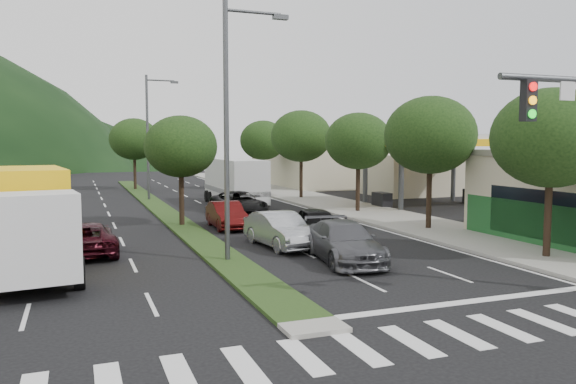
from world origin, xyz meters
name	(u,v)px	position (x,y,z in m)	size (l,w,h in m)	color
ground	(307,324)	(0.00, 0.00, 0.00)	(160.00, 160.00, 0.00)	black
sidewalk_right	(332,204)	(12.50, 25.00, 0.07)	(5.00, 90.00, 0.15)	gray
median	(157,206)	(0.00, 28.00, 0.06)	(1.60, 56.00, 0.12)	#213A15
crosswalk	(341,351)	(0.00, -2.00, 0.01)	(19.00, 2.20, 0.01)	silver
gas_canopy	(430,143)	(19.00, 22.00, 4.65)	(12.20, 8.20, 5.25)	silver
bldg_right_far	(316,161)	(19.50, 44.00, 2.60)	(10.00, 16.00, 5.20)	beige
tree_r_a	(551,138)	(12.00, 4.00, 4.82)	(4.60, 4.60, 6.63)	black
tree_r_b	(430,135)	(12.00, 12.00, 5.04)	(4.80, 4.80, 6.94)	black
tree_r_c	(358,141)	(12.00, 20.00, 4.75)	(4.40, 4.40, 6.48)	black
tree_r_d	(301,136)	(12.00, 30.00, 5.18)	(5.00, 5.00, 7.17)	black
tree_r_e	(263,140)	(12.00, 40.00, 4.89)	(4.60, 4.60, 6.71)	black
tree_med_near	(181,147)	(0.00, 18.00, 4.43)	(4.00, 4.00, 6.02)	black
tree_med_far	(134,139)	(0.00, 44.00, 5.01)	(4.80, 4.80, 6.94)	black
streetlight_near	(231,118)	(0.21, 8.00, 5.58)	(2.60, 0.25, 10.00)	#47494C
streetlight_mid	(150,131)	(0.21, 33.00, 5.58)	(2.60, 0.25, 10.00)	#47494C
sedan_silver	(280,230)	(2.99, 10.27, 0.78)	(1.65, 4.73, 1.56)	#A8ABB0
suv_maroon	(86,238)	(-5.10, 11.57, 0.68)	(2.24, 4.86, 1.35)	black
car_queue_a	(317,224)	(5.37, 11.56, 0.75)	(1.78, 4.43, 1.51)	black
car_queue_b	(344,242)	(4.32, 6.56, 0.77)	(2.16, 5.32, 1.54)	#525257
car_queue_c	(227,215)	(2.18, 16.56, 0.72)	(1.52, 4.36, 1.44)	#490C0C
car_queue_d	(239,204)	(4.27, 21.56, 0.76)	(2.53, 5.49, 1.53)	black
box_truck	(26,225)	(-7.09, 8.38, 1.77)	(3.71, 7.85, 3.73)	silver
motorhome	(235,181)	(5.50, 27.00, 1.84)	(2.86, 9.00, 3.45)	silver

